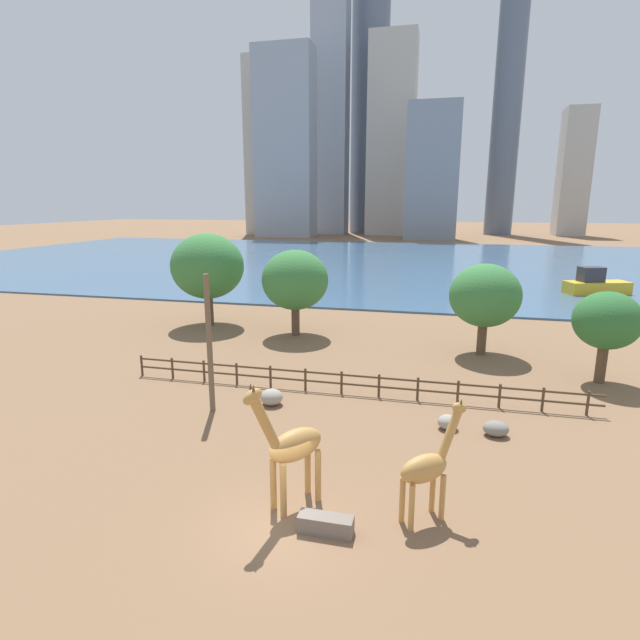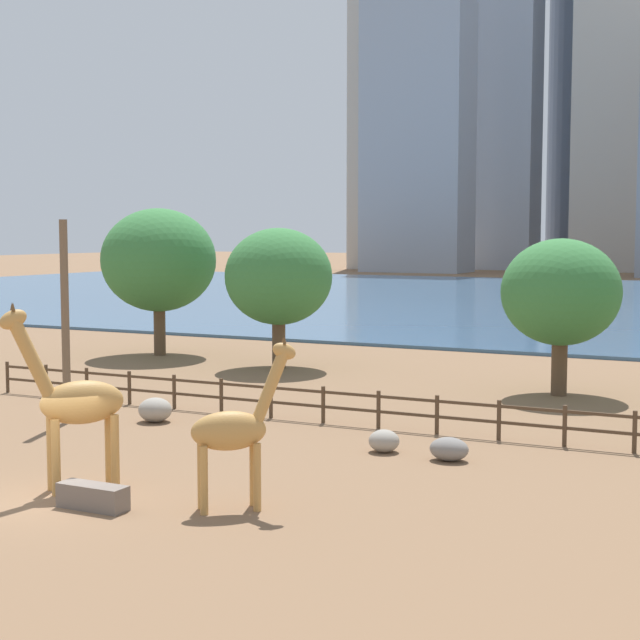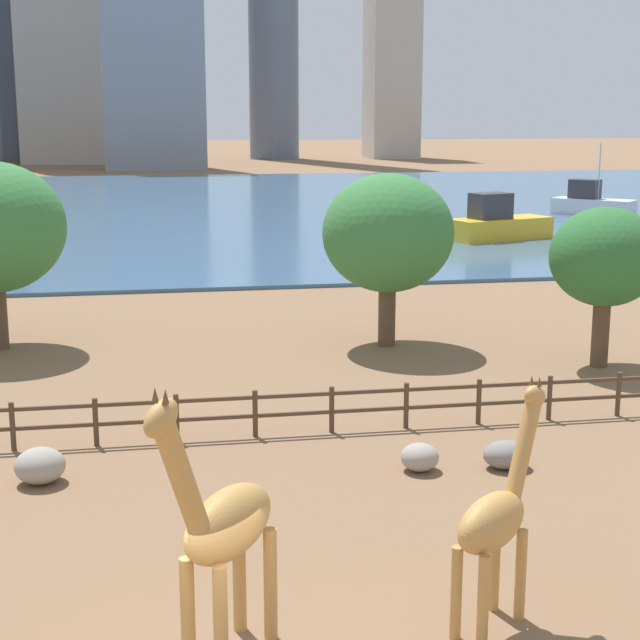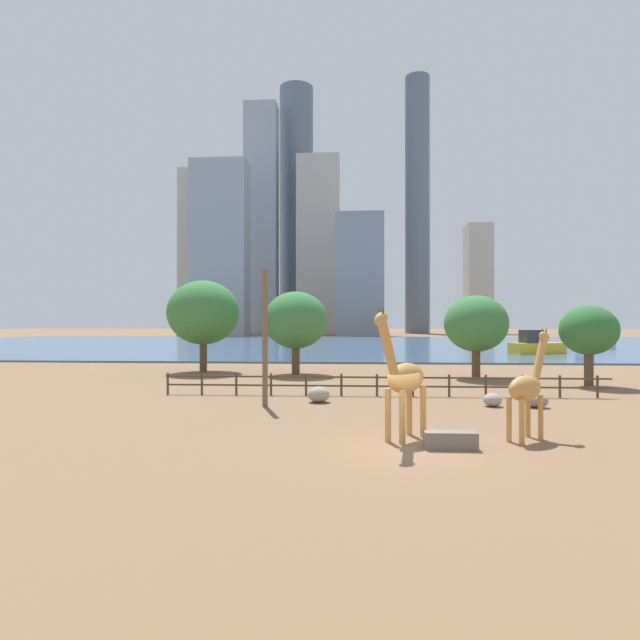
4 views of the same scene
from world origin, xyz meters
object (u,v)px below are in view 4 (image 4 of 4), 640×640
Objects in this scene: giraffe_tall at (527,388)px; tree_center_broad at (203,313)px; utility_pole at (265,338)px; tree_left_small at (589,331)px; boat_ferry at (536,346)px; tree_right_tall at (296,320)px; boulder_near_fence at (492,400)px; feeding_trough at (450,440)px; boulder_small at (319,394)px; tree_left_large at (476,324)px; boulder_by_pole at (536,401)px; boat_sailboat at (589,342)px; giraffe_companion at (403,378)px.

tree_center_broad reaches higher than giraffe_tall.
utility_pole is 1.29× the size of tree_left_small.
boat_ferry is (28.52, 40.88, -2.30)m from utility_pole.
tree_right_tall reaches higher than tree_left_small.
tree_center_broad is (-20.16, 16.39, 4.82)m from boulder_near_fence.
giraffe_tall is 2.32× the size of feeding_trough.
boat_ferry is at bearing 67.40° from boulder_near_fence.
tree_left_large is (11.42, 12.08, 3.79)m from boulder_small.
tree_left_small is at bearing 53.89° from feeding_trough.
tree_left_small is (6.68, 8.82, 3.43)m from boulder_by_pole.
boulder_small is (-11.22, 0.99, 0.08)m from boulder_by_pole.
tree_left_large is 0.93× the size of tree_right_tall.
feeding_trough is (-3.11, -1.49, -1.65)m from giraffe_tall.
giraffe_tall reaches higher than boulder_near_fence.
feeding_trough is (-3.89, -8.83, -0.04)m from boulder_near_fence.
giraffe_tall is 0.76× the size of tree_left_small.
tree_right_tall is at bearing 133.01° from boulder_by_pole.
utility_pole is at bearing -178.06° from boulder_by_pole.
boat_sailboat is at bearing 56.16° from tree_left_large.
tree_left_large reaches higher than feeding_trough.
tree_center_broad is 1.16× the size of tree_right_tall.
boat_ferry is 19.02m from boat_sailboat.
utility_pole is 11.80m from feeding_trough.
tree_center_broad is 44.09m from boat_ferry.
tree_right_tall is (-0.11, 15.52, 0.94)m from utility_pole.
giraffe_companion is at bearing -73.88° from tree_right_tall.
boat_ferry is (16.74, 40.21, 0.91)m from boulder_near_fence.
tree_left_small is 50.05m from boat_sailboat.
tree_left_small is (20.61, 9.29, 0.22)m from utility_pole.
giraffe_tall is 0.61× the size of tree_right_tall.
utility_pole is 12.23m from boulder_near_fence.
tree_left_small reaches higher than boulder_near_fence.
tree_center_broad is at bearing 125.38° from boulder_small.
tree_left_large reaches higher than boulder_by_pole.
tree_left_small is at bearing -16.73° from tree_right_tall.
tree_left_large is 49.56m from boat_sailboat.
tree_center_broad reaches higher than tree_left_large.
tree_right_tall reaches higher than boulder_near_fence.
utility_pole is (-6.39, 6.98, 1.25)m from giraffe_companion.
tree_right_tall is 0.92× the size of boat_ferry.
giraffe_companion is at bearing -125.10° from boulder_near_fence.
giraffe_tall is 4.63m from giraffe_companion.
boat_ferry is 1.20× the size of boat_sailboat.
feeding_trough is 0.28× the size of tree_left_large.
utility_pole is 68.75m from boat_sailboat.
utility_pole is 49.90m from boat_ferry.
boulder_near_fence is (5.38, 7.66, -1.97)m from giraffe_companion.
tree_center_broad is (-22.50, 3.52, 0.95)m from tree_left_large.
tree_right_tall reaches higher than boulder_small.
boulder_small is at bearing 175.05° from boulder_near_fence.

